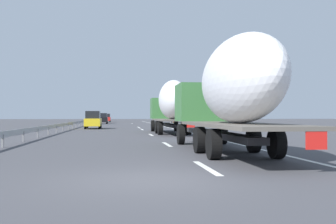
{
  "coord_description": "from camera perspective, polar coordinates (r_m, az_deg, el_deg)",
  "views": [
    {
      "loc": [
        -9.32,
        0.66,
        1.48
      ],
      "look_at": [
        20.68,
        -2.97,
        1.75
      ],
      "focal_mm": 43.6,
      "sensor_mm": 36.0,
      "label": 1
    }
  ],
  "objects": [
    {
      "name": "truck_trailing",
      "position": [
        16.02,
        8.56,
        3.02
      ],
      "size": [
        13.5,
        2.55,
        4.31
      ],
      "color": "#387038",
      "rests_on": "ground_plane"
    },
    {
      "name": "tree_4",
      "position": [
        85.97,
        0.78,
        0.89
      ],
      "size": [
        2.99,
        2.99,
        5.51
      ],
      "color": "#472D19",
      "rests_on": "ground_plane"
    },
    {
      "name": "lane_stripe_3",
      "position": [
        43.36,
        -3.64,
        -2.46
      ],
      "size": [
        3.2,
        0.2,
        0.01
      ],
      "primitive_type": "cube",
      "color": "white",
      "rests_on": "ground_plane"
    },
    {
      "name": "ground_plane",
      "position": [
        49.34,
        -6.13,
        -2.22
      ],
      "size": [
        260.0,
        260.0,
        0.0
      ],
      "primitive_type": "plane",
      "color": "#424247"
    },
    {
      "name": "car_black_suv",
      "position": [
        73.94,
        -9.12,
        -0.9
      ],
      "size": [
        4.23,
        1.74,
        1.93
      ],
      "color": "black",
      "rests_on": "ground_plane"
    },
    {
      "name": "truck_lead",
      "position": [
        33.55,
        0.41,
        1.11
      ],
      "size": [
        12.77,
        2.55,
        4.27
      ],
      "color": "#387038",
      "rests_on": "ground_plane"
    },
    {
      "name": "lane_stripe_6",
      "position": [
        77.09,
        -5.06,
        -1.6
      ],
      "size": [
        3.2,
        0.2,
        0.01
      ],
      "primitive_type": "cube",
      "color": "white",
      "rests_on": "ground_plane"
    },
    {
      "name": "tree_2",
      "position": [
        54.66,
        7.91,
        1.57
      ],
      "size": [
        3.08,
        3.08,
        5.34
      ],
      "color": "#472D19",
      "rests_on": "ground_plane"
    },
    {
      "name": "lane_stripe_2",
      "position": [
        31.32,
        -2.38,
        -3.21
      ],
      "size": [
        3.2,
        0.2,
        0.01
      ],
      "primitive_type": "cube",
      "color": "white",
      "rests_on": "ground_plane"
    },
    {
      "name": "lane_stripe_5",
      "position": [
        51.94,
        -4.18,
        -2.13
      ],
      "size": [
        3.2,
        0.2,
        0.01
      ],
      "primitive_type": "cube",
      "color": "white",
      "rests_on": "ground_plane"
    },
    {
      "name": "car_yellow_coupe",
      "position": [
        46.55,
        -10.42,
        -1.11
      ],
      "size": [
        4.49,
        1.75,
        1.98
      ],
      "color": "gold",
      "rests_on": "ground_plane"
    },
    {
      "name": "car_red_compact",
      "position": [
        92.94,
        -8.59,
        -0.83
      ],
      "size": [
        4.3,
        1.78,
        1.91
      ],
      "color": "red",
      "rests_on": "ground_plane"
    },
    {
      "name": "tree_3",
      "position": [
        84.09,
        0.79,
        1.23
      ],
      "size": [
        2.78,
        2.78,
        6.15
      ],
      "color": "#472D19",
      "rests_on": "ground_plane"
    },
    {
      "name": "road_sign",
      "position": [
        58.4,
        0.35,
        0.31
      ],
      "size": [
        0.1,
        0.9,
        3.36
      ],
      "color": "gray",
      "rests_on": "ground_plane"
    },
    {
      "name": "lane_stripe_0",
      "position": [
        11.67,
        5.38,
        -7.76
      ],
      "size": [
        3.2,
        0.2,
        0.01
      ],
      "primitive_type": "cube",
      "color": "white",
      "rests_on": "ground_plane"
    },
    {
      "name": "guardrail_median",
      "position": [
        52.6,
        -12.72,
        -1.48
      ],
      "size": [
        94.0,
        0.1,
        0.76
      ],
      "color": "#9EA0A5",
      "rests_on": "ground_plane"
    },
    {
      "name": "edge_line_right",
      "position": [
        54.68,
        -0.42,
        -2.05
      ],
      "size": [
        110.0,
        0.2,
        0.01
      ],
      "primitive_type": "cube",
      "color": "white",
      "rests_on": "ground_plane"
    },
    {
      "name": "tree_1",
      "position": [
        56.26,
        7.46,
        1.39
      ],
      "size": [
        3.42,
        3.42,
        5.34
      ],
      "color": "#472D19",
      "rests_on": "ground_plane"
    },
    {
      "name": "tree_0",
      "position": [
        91.12,
        0.4,
        1.15
      ],
      "size": [
        3.33,
        3.33,
        7.06
      ],
      "color": "#472D19",
      "rests_on": "ground_plane"
    },
    {
      "name": "lane_stripe_4",
      "position": [
        49.15,
        -4.02,
        -2.23
      ],
      "size": [
        3.2,
        0.2,
        0.01
      ],
      "primitive_type": "cube",
      "color": "white",
      "rests_on": "ground_plane"
    },
    {
      "name": "lane_stripe_1",
      "position": [
        20.96,
        -0.14,
        -4.54
      ],
      "size": [
        3.2,
        0.2,
        0.01
      ],
      "primitive_type": "cube",
      "color": "white",
      "rests_on": "ground_plane"
    }
  ]
}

